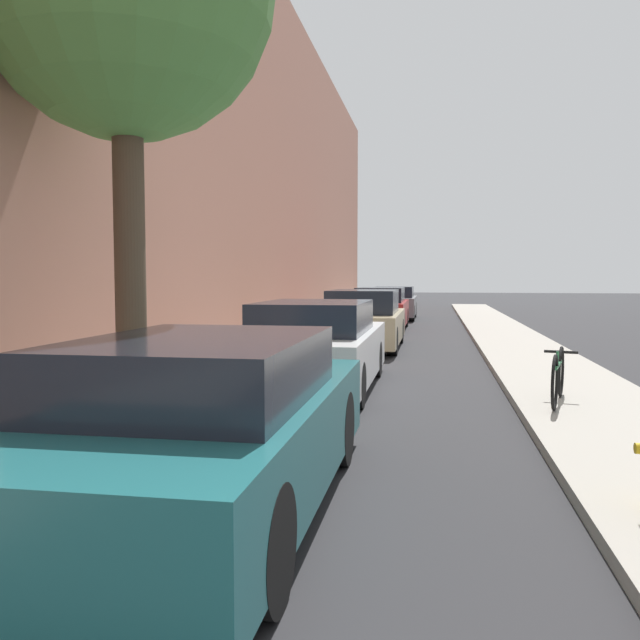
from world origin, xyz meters
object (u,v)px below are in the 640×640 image
at_px(parked_car_teal, 208,427).
at_px(parked_car_grey, 394,303).
at_px(parked_car_champagne, 364,321).
at_px(parked_car_white, 316,347).
at_px(parked_car_red, 381,309).
at_px(bicycle, 558,376).

distance_m(parked_car_teal, parked_car_grey, 22.97).
xyz_separation_m(parked_car_teal, parked_car_champagne, (-0.04, 11.54, 0.03)).
xyz_separation_m(parked_car_white, parked_car_grey, (0.19, 17.49, -0.01)).
xyz_separation_m(parked_car_teal, parked_car_red, (-0.09, 17.38, 0.02)).
bearing_deg(parked_car_grey, parked_car_red, -91.14).
relative_size(parked_car_champagne, parked_car_grey, 1.06).
bearing_deg(parked_car_teal, bicycle, 52.70).
relative_size(parked_car_teal, parked_car_white, 0.97).
relative_size(parked_car_teal, bicycle, 2.65).
relative_size(parked_car_white, bicycle, 2.73).
bearing_deg(parked_car_champagne, parked_car_grey, 89.69).
bearing_deg(parked_car_red, bicycle, -75.52).
bearing_deg(parked_car_teal, parked_car_champagne, 90.21).
bearing_deg(parked_car_champagne, parked_car_white, -91.17).
distance_m(parked_car_white, bicycle, 3.65).
relative_size(parked_car_white, parked_car_red, 1.00).
distance_m(parked_car_white, parked_car_red, 11.90).
bearing_deg(bicycle, parked_car_teal, -112.91).
bearing_deg(bicycle, parked_car_white, 175.63).
distance_m(parked_car_teal, parked_car_champagne, 11.54).
distance_m(parked_car_white, parked_car_grey, 17.49).
distance_m(parked_car_white, parked_car_champagne, 6.06).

